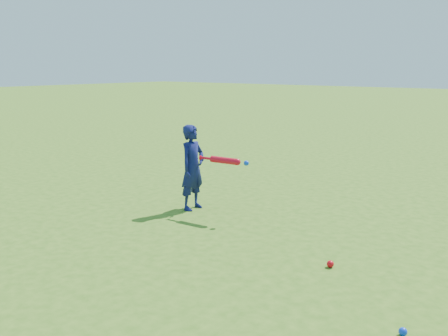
% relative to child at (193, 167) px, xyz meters
% --- Properties ---
extents(ground, '(80.00, 80.00, 0.00)m').
position_rel_child_xyz_m(ground, '(0.07, -0.56, -0.57)').
color(ground, '#396518').
rests_on(ground, ground).
extents(child, '(0.30, 0.43, 1.14)m').
position_rel_child_xyz_m(child, '(0.00, 0.00, 0.00)').
color(child, '#10164F').
rests_on(child, ground).
extents(ground_ball_red, '(0.07, 0.07, 0.07)m').
position_rel_child_xyz_m(ground_ball_red, '(2.37, -0.68, -0.54)').
color(ground_ball_red, red).
rests_on(ground_ball_red, ground).
extents(ground_ball_blue, '(0.06, 0.06, 0.06)m').
position_rel_child_xyz_m(ground_ball_blue, '(3.34, -1.49, -0.54)').
color(ground_ball_blue, '#0C36D5').
rests_on(ground_ball_blue, ground).
extents(bat_swing, '(0.73, 0.12, 0.08)m').
position_rel_child_xyz_m(bat_swing, '(0.57, 0.00, 0.16)').
color(bat_swing, red).
rests_on(bat_swing, ground).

